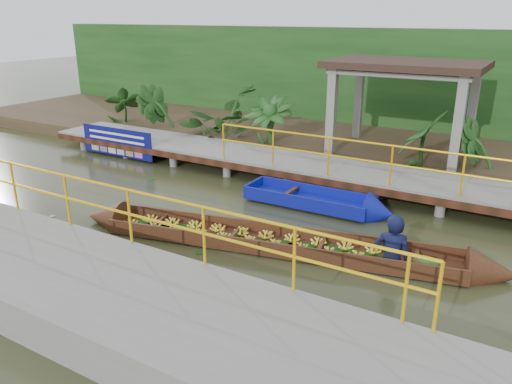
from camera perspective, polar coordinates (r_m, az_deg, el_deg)
The scene contains 10 objects.
ground at distance 12.03m, azimuth -6.46°, elevation -2.34°, with size 80.00×80.00×0.00m, color #2A2E17.
land_strip at distance 18.22m, azimuth 7.76°, elevation 5.99°, with size 30.00×8.00×0.45m, color #362B1B.
far_dock at distance 14.59m, azimuth 1.57°, elevation 3.74°, with size 16.00×2.06×1.66m.
near_dock at distance 8.53m, azimuth -18.20°, elevation -10.81°, with size 18.00×2.40×1.73m.
pavilion at distance 15.72m, azimuth 16.78°, elevation 12.79°, with size 4.40×3.00×3.00m.
foliage_backdrop at distance 20.20m, azimuth 10.84°, elevation 12.29°, with size 30.00×0.80×4.00m, color #153C13.
vendor_boat at distance 9.96m, azimuth 5.00°, elevation -5.16°, with size 8.95×2.71×2.30m.
moored_blue_boat at distance 12.08m, azimuth 9.93°, elevation -1.63°, with size 3.73×1.05×0.89m.
blue_banner at distance 16.93m, azimuth -15.62°, elevation 5.54°, with size 2.97×0.04×0.93m.
tropical_plants at distance 16.65m, azimuth 0.65°, elevation 8.37°, with size 14.23×1.23×1.54m.
Camera 1 is at (6.78, -8.87, 4.49)m, focal length 35.00 mm.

